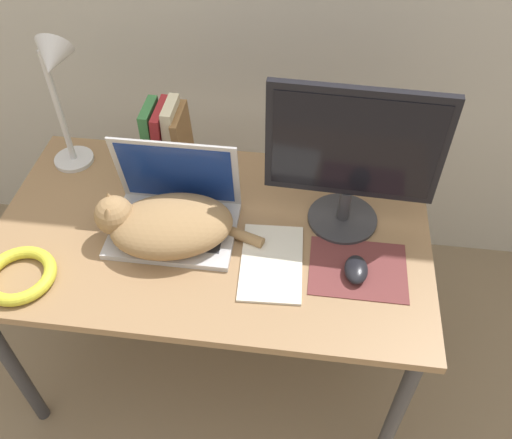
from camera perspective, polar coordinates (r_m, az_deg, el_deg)
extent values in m
cube|color=#93704C|center=(1.63, -4.70, -1.38)|extent=(1.29, 0.75, 0.03)
cylinder|color=#38383D|center=(1.93, -24.16, -13.96)|extent=(0.04, 0.04, 0.68)
cylinder|color=#38383D|center=(1.75, 14.55, -19.14)|extent=(0.04, 0.04, 0.68)
cylinder|color=#38383D|center=(2.26, -17.56, 0.06)|extent=(0.04, 0.04, 0.68)
cylinder|color=#38383D|center=(2.11, 13.67, -2.90)|extent=(0.04, 0.04, 0.68)
cube|color=#B7B7BC|center=(1.62, -8.66, -1.14)|extent=(0.37, 0.26, 0.02)
cube|color=#28282D|center=(1.60, -8.80, -1.22)|extent=(0.30, 0.13, 0.00)
cube|color=#B7B7BC|center=(1.60, -8.32, 4.93)|extent=(0.37, 0.05, 0.25)
cube|color=navy|center=(1.59, -8.35, 4.80)|extent=(0.33, 0.04, 0.22)
ellipsoid|color=#99754C|center=(1.56, -8.84, -0.63)|extent=(0.40, 0.32, 0.13)
sphere|color=#99754C|center=(1.58, -14.68, 0.44)|extent=(0.11, 0.11, 0.11)
cone|color=#99754C|center=(1.57, -15.25, 2.29)|extent=(0.04, 0.04, 0.03)
cone|color=#99754C|center=(1.53, -15.35, 0.69)|extent=(0.04, 0.04, 0.03)
cylinder|color=#99754C|center=(1.57, -1.58, -1.67)|extent=(0.14, 0.08, 0.03)
cylinder|color=#333338|center=(1.66, 9.07, 0.11)|extent=(0.21, 0.21, 0.01)
cylinder|color=#333338|center=(1.62, 9.30, 1.54)|extent=(0.04, 0.04, 0.10)
cube|color=black|center=(1.47, 10.33, 7.79)|extent=(0.48, 0.04, 0.35)
cube|color=black|center=(1.46, 10.35, 7.49)|extent=(0.44, 0.02, 0.30)
cube|color=brown|center=(1.54, 10.68, -5.13)|extent=(0.27, 0.21, 0.00)
ellipsoid|color=black|center=(1.51, 10.49, -5.20)|extent=(0.06, 0.10, 0.04)
cube|color=#387A42|center=(1.80, -10.87, 8.60)|extent=(0.03, 0.13, 0.23)
cube|color=maroon|center=(1.79, -9.84, 8.53)|extent=(0.04, 0.15, 0.22)
cube|color=beige|center=(1.77, -8.74, 8.67)|extent=(0.04, 0.13, 0.24)
cube|color=olive|center=(1.77, -7.70, 8.23)|extent=(0.03, 0.15, 0.21)
cylinder|color=silver|center=(1.94, -18.59, 6.04)|extent=(0.13, 0.13, 0.01)
cylinder|color=silver|center=(1.82, -20.09, 10.92)|extent=(0.02, 0.02, 0.39)
cone|color=silver|center=(1.67, -20.72, 15.55)|extent=(0.11, 0.13, 0.14)
torus|color=gold|center=(1.61, -23.65, -5.40)|extent=(0.20, 0.20, 0.03)
cube|color=silver|center=(1.53, 1.65, -4.53)|extent=(0.19, 0.29, 0.01)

